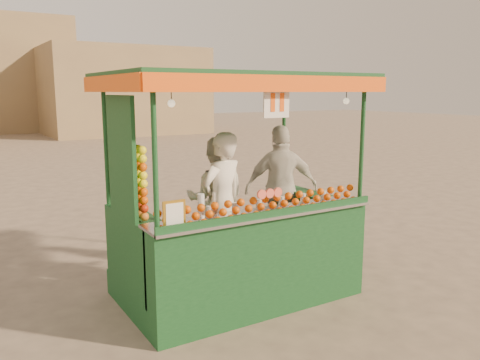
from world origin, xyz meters
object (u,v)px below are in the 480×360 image
juice_cart (234,229)px  vendor_left (222,203)px  vendor_middle (216,200)px  vendor_right (281,188)px

juice_cart → vendor_left: size_ratio=1.74×
vendor_middle → vendor_left: bearing=103.4°
vendor_left → vendor_middle: (0.12, 0.38, -0.05)m
vendor_middle → vendor_right: bearing=-153.0°
vendor_left → vendor_right: (1.11, 0.31, 0.01)m
vendor_left → vendor_right: vendor_right is taller
vendor_left → vendor_right: size_ratio=0.99×
vendor_left → vendor_right: bearing=179.3°
vendor_left → vendor_middle: 0.41m
juice_cart → vendor_left: (-0.07, 0.18, 0.29)m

